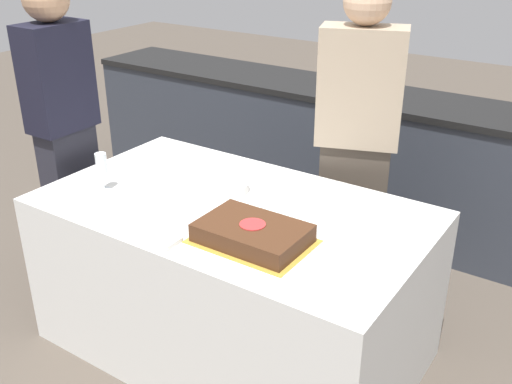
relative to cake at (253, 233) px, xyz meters
name	(u,v)px	position (x,y,z in m)	size (l,w,h in m)	color
ground_plane	(234,344)	(-0.26, 0.22, -0.82)	(14.00, 14.00, 0.00)	brown
back_counter	(371,161)	(-0.26, 1.80, -0.36)	(4.40, 0.58, 0.92)	#333842
dining_table	(233,279)	(-0.26, 0.22, -0.43)	(1.74, 1.01, 0.78)	white
cake	(253,233)	(0.00, 0.00, 0.00)	(0.46, 0.32, 0.08)	gold
plate_stack	(225,186)	(-0.38, 0.33, -0.02)	(0.22, 0.22, 0.04)	white
wine_glass	(101,164)	(-0.86, 0.02, 0.09)	(0.06, 0.06, 0.18)	white
side_plate_near_cake	(283,211)	(-0.04, 0.30, -0.04)	(0.22, 0.22, 0.00)	white
side_plate_right_edge	(353,250)	(0.36, 0.16, -0.04)	(0.22, 0.22, 0.00)	white
utensil_pile	(161,239)	(-0.31, -0.20, -0.03)	(0.15, 0.09, 0.02)	white
person_cutting_cake	(357,145)	(0.00, 0.94, 0.08)	(0.45, 0.33, 1.71)	#4C4238
person_seated_left	(65,132)	(-1.35, 0.22, 0.09)	(0.23, 0.34, 1.71)	#282833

